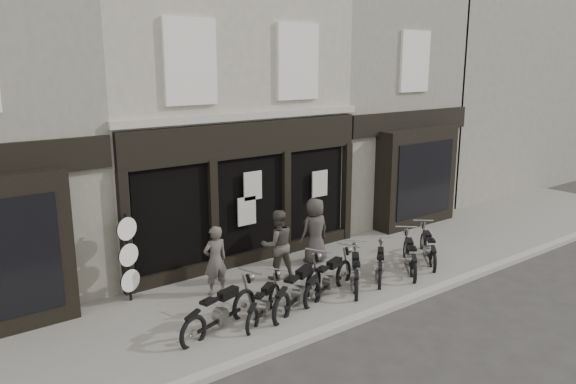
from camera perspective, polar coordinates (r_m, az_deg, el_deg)
ground_plane at (r=13.22m, az=3.46°, el=-11.04°), size 90.00×90.00×0.00m
pavement at (r=13.83m, az=0.99°, el=-9.62°), size 30.00×4.20×0.12m
kerb at (r=12.37m, az=7.35°, el=-12.59°), size 30.00×0.25×0.13m
central_building at (r=17.05m, az=-9.68°, el=8.49°), size 7.30×6.22×8.34m
neighbour_right at (r=20.74m, az=6.28°, el=9.29°), size 5.60×6.73×8.34m
filler_right at (r=27.07m, az=18.90°, el=9.69°), size 11.00×6.00×8.20m
motorcycle_0 at (r=11.68m, az=-6.85°, el=-12.24°), size 2.15×0.98×1.07m
motorcycle_1 at (r=12.13m, az=-2.43°, el=-11.49°), size 1.66×1.26×0.91m
motorcycle_2 at (r=12.58m, az=1.11°, el=-10.12°), size 2.17×1.30×1.12m
motorcycle_3 at (r=13.26m, az=4.21°, el=-9.00°), size 2.12×1.04×1.06m
motorcycle_4 at (r=13.79m, az=6.86°, el=-8.30°), size 1.56×1.66×0.98m
motorcycle_5 at (r=14.45m, az=9.34°, el=-7.49°), size 1.54×1.46×0.92m
motorcycle_6 at (r=15.03m, az=12.26°, el=-6.63°), size 1.60×1.73×1.02m
motorcycle_7 at (r=15.82m, az=14.02°, el=-5.74°), size 1.56×1.72×1.00m
man_left at (r=13.12m, az=-7.40°, el=-6.89°), size 0.61×0.41×1.64m
man_centre at (r=13.91m, az=-1.08°, el=-5.35°), size 1.00×0.87×1.76m
man_right at (r=15.04m, az=2.75°, el=-3.92°), size 0.87×0.57×1.76m
advert_sign_post at (r=13.10m, az=-15.87°, el=-6.84°), size 0.51×0.34×2.15m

